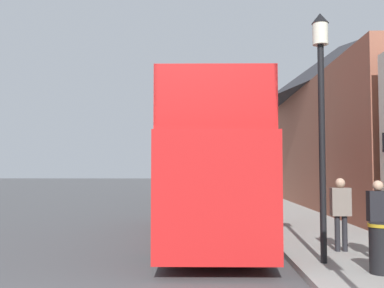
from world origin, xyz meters
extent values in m
plane|color=#4C4C4F|center=(0.00, 21.00, 0.00)|extent=(144.00, 144.00, 0.00)
cube|color=#999993|center=(6.13, 18.00, 0.07)|extent=(3.25, 108.00, 0.14)
cube|color=#935642|center=(10.75, 21.86, 3.15)|extent=(6.00, 25.95, 6.29)
pyramid|color=#2D2D33|center=(10.75, 21.86, 7.83)|extent=(6.00, 25.95, 3.07)
cube|color=red|center=(2.83, 8.37, 1.53)|extent=(2.56, 9.88, 2.52)
cube|color=white|center=(2.84, 7.88, 1.65)|extent=(2.51, 5.45, 0.45)
cube|color=black|center=(2.83, 8.37, 2.29)|extent=(2.58, 9.09, 0.70)
cube|color=red|center=(2.83, 8.37, 2.84)|extent=(2.55, 9.09, 0.10)
cube|color=red|center=(1.66, 8.36, 3.50)|extent=(0.20, 9.05, 1.22)
cube|color=red|center=(4.00, 8.39, 3.50)|extent=(0.20, 9.05, 1.22)
cube|color=red|center=(2.89, 3.88, 3.50)|extent=(2.42, 0.10, 1.22)
cube|color=red|center=(2.77, 12.21, 3.50)|extent=(2.44, 1.41, 1.22)
cylinder|color=black|center=(1.70, 11.41, 0.49)|extent=(0.29, 0.98, 0.98)
cylinder|color=black|center=(3.87, 11.44, 0.49)|extent=(0.29, 0.98, 0.98)
cylinder|color=black|center=(1.78, 5.50, 0.49)|extent=(0.29, 0.98, 0.98)
cylinder|color=black|center=(3.96, 5.53, 0.49)|extent=(0.29, 0.98, 0.98)
cube|color=maroon|center=(3.39, 17.10, 0.53)|extent=(1.87, 4.37, 0.73)
cube|color=black|center=(3.39, 16.97, 1.15)|extent=(1.59, 2.12, 0.50)
cylinder|color=black|center=(2.65, 18.46, 0.31)|extent=(0.22, 0.62, 0.61)
cylinder|color=black|center=(4.23, 18.41, 0.31)|extent=(0.22, 0.62, 0.61)
cylinder|color=black|center=(2.56, 15.79, 0.31)|extent=(0.22, 0.62, 0.61)
cylinder|color=black|center=(4.14, 15.74, 0.31)|extent=(0.22, 0.62, 0.61)
cylinder|color=#232328|center=(6.26, 4.82, 0.54)|extent=(0.12, 0.12, 0.81)
cylinder|color=#232328|center=(6.43, 4.82, 0.54)|extent=(0.12, 0.12, 0.81)
cube|color=black|center=(6.34, 4.82, 1.27)|extent=(0.44, 0.24, 0.64)
sphere|color=tan|center=(6.34, 4.82, 1.70)|extent=(0.22, 0.22, 0.22)
cylinder|color=#232328|center=(5.76, 5.80, 0.55)|extent=(0.12, 0.12, 0.82)
cylinder|color=#232328|center=(5.94, 5.80, 0.55)|extent=(0.12, 0.12, 0.82)
cube|color=gray|center=(5.85, 5.80, 1.28)|extent=(0.44, 0.24, 0.65)
sphere|color=tan|center=(5.85, 5.80, 1.72)|extent=(0.23, 0.23, 0.23)
cylinder|color=black|center=(5.10, 4.49, 2.39)|extent=(0.13, 0.13, 4.50)
cylinder|color=silver|center=(5.10, 4.49, 4.86)|extent=(0.32, 0.32, 0.45)
cone|color=black|center=(5.10, 4.49, 5.20)|extent=(0.35, 0.35, 0.22)
cylinder|color=black|center=(5.18, 12.33, 2.42)|extent=(0.13, 0.13, 4.55)
cylinder|color=silver|center=(5.18, 12.33, 4.92)|extent=(0.32, 0.32, 0.45)
cone|color=black|center=(5.18, 12.33, 5.25)|extent=(0.35, 0.35, 0.22)
cylinder|color=black|center=(4.99, 20.17, 2.42)|extent=(0.13, 0.13, 4.55)
cylinder|color=silver|center=(4.99, 20.17, 4.92)|extent=(0.32, 0.32, 0.45)
cone|color=black|center=(4.99, 20.17, 5.25)|extent=(0.35, 0.35, 0.22)
cylinder|color=black|center=(5.91, 3.57, 0.60)|extent=(0.44, 0.44, 0.92)
cylinder|color=#B28E1E|center=(5.91, 3.57, 1.02)|extent=(0.48, 0.48, 0.06)
camera|label=1|loc=(2.66, -4.80, 2.05)|focal=42.00mm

